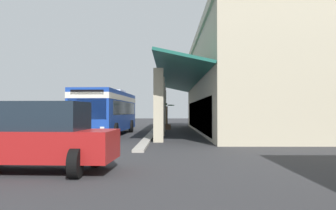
# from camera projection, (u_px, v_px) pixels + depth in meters

# --- Properties ---
(ground) EXTENTS (120.00, 120.00, 0.00)m
(ground) POSITION_uv_depth(u_px,v_px,m) (188.00, 133.00, 28.16)
(ground) COLOR #2D2D30
(curb_strip) EXTENTS (30.35, 0.50, 0.12)m
(curb_strip) POSITION_uv_depth(u_px,v_px,m) (154.00, 131.00, 29.53)
(curb_strip) COLOR #9E998E
(curb_strip) RESTS_ON ground
(plaza_building) EXTENTS (25.59, 15.50, 8.06)m
(plaza_building) POSITION_uv_depth(u_px,v_px,m) (268.00, 84.00, 29.58)
(plaza_building) COLOR #B2A88E
(plaza_building) RESTS_ON ground
(transit_bus) EXTENTS (11.30, 3.11, 3.34)m
(transit_bus) POSITION_uv_depth(u_px,v_px,m) (108.00, 109.00, 25.63)
(transit_bus) COLOR #193D9E
(transit_bus) RESTS_ON ground
(parked_suv_red) EXTENTS (2.88, 4.90, 1.97)m
(parked_suv_red) POSITION_uv_depth(u_px,v_px,m) (28.00, 135.00, 9.89)
(parked_suv_red) COLOR maroon
(parked_suv_red) RESTS_ON ground
(parked_suv_blue) EXTENTS (4.95, 2.49, 1.97)m
(parked_suv_blue) POSITION_uv_depth(u_px,v_px,m) (5.00, 121.00, 25.16)
(parked_suv_blue) COLOR navy
(parked_suv_blue) RESTS_ON ground
(pedestrian) EXTENTS (0.39, 0.68, 1.73)m
(pedestrian) POSITION_uv_depth(u_px,v_px,m) (13.00, 127.00, 16.15)
(pedestrian) COLOR navy
(pedestrian) RESTS_ON ground
(potted_palm) EXTENTS (1.45, 1.63, 2.51)m
(potted_palm) POSITION_uv_depth(u_px,v_px,m) (167.00, 123.00, 33.28)
(potted_palm) COLOR brown
(potted_palm) RESTS_ON ground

